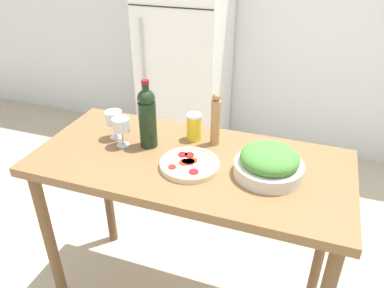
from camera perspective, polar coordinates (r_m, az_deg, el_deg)
The scene contains 10 objects.
wall_back at distance 3.35m, azimuth 11.69°, elevation 20.35°, with size 6.40×0.08×2.60m.
refrigerator at distance 3.23m, azimuth -0.97°, elevation 13.86°, with size 0.67×0.67×1.87m.
prep_counter at distance 1.75m, azimuth -0.36°, elevation -5.76°, with size 1.42×0.66×0.94m.
wine_bottle at distance 1.72m, azimuth -6.82°, elevation 4.16°, with size 0.08×0.08×0.33m.
wine_glass_near at distance 1.76m, azimuth -10.74°, elevation 2.71°, with size 0.08×0.08×0.14m.
wine_glass_far at distance 1.84m, azimuth -11.83°, elevation 3.85°, with size 0.08×0.08×0.14m.
pepper_mill at distance 1.74m, azimuth 3.59°, elevation 3.67°, with size 0.04×0.04×0.26m.
salad_bowl at distance 1.57m, azimuth 11.66°, elevation -2.82°, with size 0.29×0.29×0.13m.
homemade_pizza at distance 1.61m, azimuth -0.38°, elevation -3.07°, with size 0.26×0.26×0.03m.
salt_canister at distance 1.80m, azimuth 0.32°, elevation 2.62°, with size 0.07×0.07×0.13m.
Camera 1 is at (0.48, -1.33, 1.84)m, focal length 35.00 mm.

